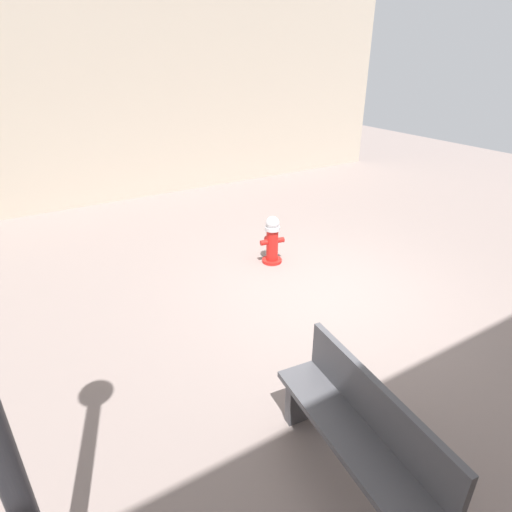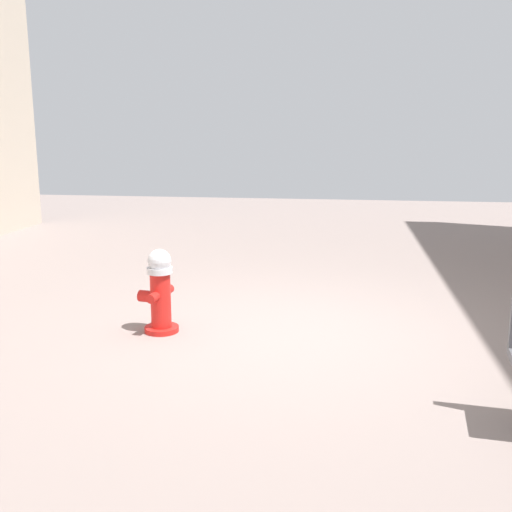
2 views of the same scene
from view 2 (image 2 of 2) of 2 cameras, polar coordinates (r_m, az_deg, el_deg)
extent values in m
plane|color=gray|center=(5.86, 4.15, -7.49)|extent=(23.40, 23.40, 0.00)
cylinder|color=red|center=(5.99, -9.01, -6.91)|extent=(0.34, 0.34, 0.05)
cylinder|color=red|center=(5.91, -9.10, -4.19)|extent=(0.20, 0.20, 0.54)
cylinder|color=silver|center=(5.83, -9.20, -1.35)|extent=(0.25, 0.25, 0.06)
sphere|color=silver|center=(5.81, -9.23, -0.46)|extent=(0.23, 0.23, 0.23)
cylinder|color=red|center=(5.77, -9.78, -3.94)|extent=(0.11, 0.14, 0.09)
cylinder|color=red|center=(6.01, -8.49, -3.24)|extent=(0.11, 0.14, 0.09)
cylinder|color=red|center=(5.97, -10.47, -3.81)|extent=(0.16, 0.14, 0.12)
camera|label=1|loc=(4.31, 76.16, 21.26)|focal=29.65mm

